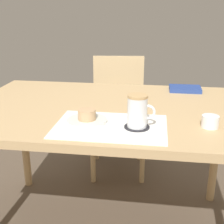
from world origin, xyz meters
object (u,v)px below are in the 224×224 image
Objects in this scene: dining_table at (106,119)px; sugar_bowl at (210,121)px; pastry_plate at (87,121)px; pastry at (87,115)px; small_book at (185,89)px; wooden_chair at (118,109)px; coffee_mug at (138,111)px.

sugar_bowl is at bearing -24.04° from dining_table.
sugar_bowl is (0.51, 0.03, 0.02)m from pastry_plate.
pastry_plate is at bearing 0.00° from pastry.
small_book is (0.41, 0.35, 0.08)m from dining_table.
wooden_chair reaches higher than sugar_bowl.
dining_table is at bearing 79.85° from pastry.
pastry_plate is 0.03m from pastry.
pastry is 0.57× the size of coffee_mug.
small_book reaches higher than pastry_plate.
sugar_bowl is at bearing 10.88° from coffee_mug.
coffee_mug is at bearing 94.62° from wooden_chair.
coffee_mug is (0.17, -0.27, 0.15)m from dining_table.
sugar_bowl reaches higher than dining_table.
pastry is at bearing -127.59° from small_book.
coffee_mug reaches higher than pastry_plate.
small_book is (0.44, -0.43, 0.29)m from wooden_chair.
wooden_chair is 6.47× the size of coffee_mug.
coffee_mug is at bearing -56.69° from dining_table.
coffee_mug reaches higher than pastry.
pastry is 0.22m from coffee_mug.
small_book is (0.45, 0.59, 0.00)m from pastry_plate.
wooden_chair is at bearing 116.96° from sugar_bowl.
pastry is at bearing 0.00° from pastry_plate.
wooden_chair is 11.37× the size of pastry.
dining_table is at bearing 85.81° from wooden_chair.
pastry_plate is 0.51m from sugar_bowl.
pastry_plate is at bearing 82.86° from wooden_chair.
pastry_plate is 0.74m from small_book.
pastry is 0.74m from small_book.
pastry is (0.00, 0.00, 0.03)m from pastry_plate.
small_book is at bearing 95.93° from sugar_bowl.
coffee_mug reaches higher than small_book.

